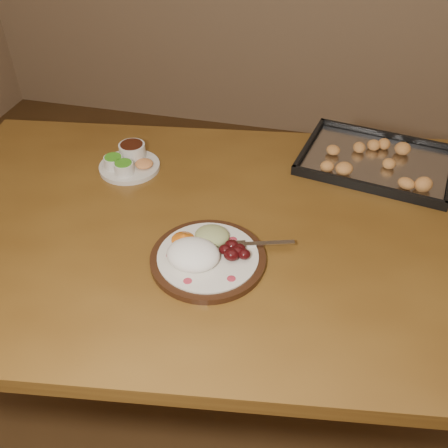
# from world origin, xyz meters

# --- Properties ---
(dining_table) EXTENTS (1.61, 1.11, 0.75)m
(dining_table) POSITION_xyz_m (-0.15, 0.18, 0.65)
(dining_table) COLOR brown
(dining_table) RESTS_ON ground
(dinner_plate) EXTENTS (0.30, 0.25, 0.06)m
(dinner_plate) POSITION_xyz_m (-0.18, 0.05, 0.77)
(dinner_plate) COLOR black
(dinner_plate) RESTS_ON dining_table
(condiment_saucer) EXTENTS (0.16, 0.16, 0.06)m
(condiment_saucer) POSITION_xyz_m (-0.47, 0.35, 0.77)
(condiment_saucer) COLOR beige
(condiment_saucer) RESTS_ON dining_table
(baking_tray) EXTENTS (0.44, 0.36, 0.04)m
(baking_tray) POSITION_xyz_m (0.18, 0.53, 0.76)
(baking_tray) COLOR black
(baking_tray) RESTS_ON dining_table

